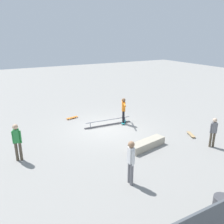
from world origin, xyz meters
TOP-DOWN VIEW (x-y plane):
  - ground_plane at (0.00, 0.00)m, footprint 60.00×60.00m
  - grind_rail at (-0.36, -0.39)m, footprint 3.09×0.44m
  - skate_ledge at (-0.64, 3.23)m, footprint 2.17×0.93m
  - skater_main at (-1.31, -0.15)m, footprint 0.57×1.27m
  - skateboard_main at (-1.39, -0.23)m, footprint 0.64×0.76m
  - bystander_green_shirt at (5.09, 1.51)m, footprint 0.39×0.26m
  - bystander_grey_shirt at (-3.54, 4.68)m, footprint 0.32×0.26m
  - bystander_white_shirt at (1.66, 5.31)m, footprint 0.24×0.40m
  - loose_skateboard_natural at (-3.67, 3.22)m, footprint 0.49×0.82m
  - loose_skateboard_orange at (1.22, -2.56)m, footprint 0.82×0.37m
  - trash_bin at (0.34, 8.17)m, footprint 0.52×0.52m

SIDE VIEW (x-z plane):
  - ground_plane at x=0.00m, z-range 0.00..0.00m
  - skateboard_main at x=-1.39m, z-range 0.03..0.12m
  - loose_skateboard_natural at x=-3.67m, z-range 0.03..0.12m
  - loose_skateboard_orange at x=1.22m, z-range 0.03..0.12m
  - grind_rail at x=-0.36m, z-range -0.02..0.34m
  - skate_ledge at x=-0.64m, z-range 0.00..0.38m
  - trash_bin at x=0.34m, z-range 0.00..0.87m
  - bystander_grey_shirt at x=-3.54m, z-range 0.10..1.63m
  - skater_main at x=-1.31m, z-range 0.14..1.80m
  - bystander_green_shirt at x=5.09m, z-range 0.11..1.84m
  - bystander_white_shirt at x=1.66m, z-range 0.11..1.86m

